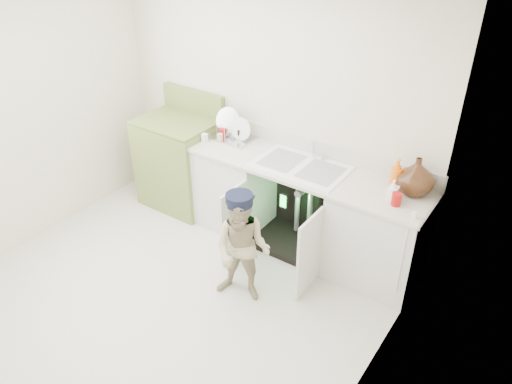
% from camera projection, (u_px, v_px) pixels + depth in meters
% --- Properties ---
extents(ground, '(3.50, 3.50, 0.00)m').
position_uv_depth(ground, '(175.00, 292.00, 4.45)').
color(ground, beige).
rests_on(ground, ground).
extents(room_shell, '(6.00, 5.50, 1.26)m').
position_uv_depth(room_shell, '(161.00, 169.00, 3.80)').
color(room_shell, beige).
rests_on(room_shell, ground).
extents(counter_run, '(2.44, 1.02, 1.22)m').
position_uv_depth(counter_run, '(302.00, 206.00, 4.77)').
color(counter_run, silver).
rests_on(counter_run, ground).
extents(avocado_stove, '(0.80, 0.65, 1.25)m').
position_uv_depth(avocado_stove, '(180.00, 161.00, 5.47)').
color(avocado_stove, olive).
rests_on(avocado_stove, ground).
extents(repair_worker, '(0.58, 0.81, 1.03)m').
position_uv_depth(repair_worker, '(242.00, 248.00, 4.15)').
color(repair_worker, tan).
rests_on(repair_worker, ground).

